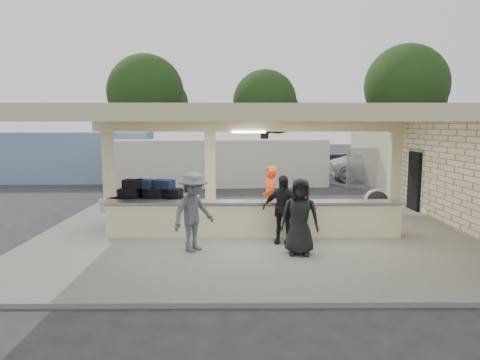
{
  "coord_description": "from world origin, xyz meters",
  "views": [
    {
      "loc": [
        -0.45,
        -12.02,
        3.13
      ],
      "look_at": [
        -0.36,
        1.0,
        1.47
      ],
      "focal_mm": 32.0,
      "sensor_mm": 36.0,
      "label": 1
    }
  ],
  "objects_px": {
    "drum_fan": "(377,201)",
    "baggage_counter": "(253,219)",
    "passenger_c": "(194,212)",
    "car_white_b": "(434,164)",
    "passenger_b": "(282,209)",
    "car_white_a": "(380,167)",
    "passenger_a": "(301,210)",
    "baggage_handler": "(270,198)",
    "luggage_cart": "(150,201)",
    "container_white": "(219,163)",
    "passenger_d": "(300,216)",
    "car_dark": "(346,165)",
    "container_blue": "(54,157)"
  },
  "relations": [
    {
      "from": "drum_fan",
      "to": "baggage_counter",
      "type": "bearing_deg",
      "value": -140.94
    },
    {
      "from": "passenger_c",
      "to": "car_white_b",
      "type": "distance_m",
      "value": 20.55
    },
    {
      "from": "passenger_b",
      "to": "car_white_a",
      "type": "relative_size",
      "value": 0.32
    },
    {
      "from": "passenger_a",
      "to": "car_white_b",
      "type": "bearing_deg",
      "value": 55.59
    },
    {
      "from": "baggage_handler",
      "to": "passenger_b",
      "type": "bearing_deg",
      "value": 6.95
    },
    {
      "from": "luggage_cart",
      "to": "container_white",
      "type": "distance_m",
      "value": 9.82
    },
    {
      "from": "passenger_d",
      "to": "car_white_b",
      "type": "bearing_deg",
      "value": 64.72
    },
    {
      "from": "baggage_counter",
      "to": "passenger_b",
      "type": "xyz_separation_m",
      "value": [
        0.72,
        -0.71,
        0.4
      ]
    },
    {
      "from": "passenger_d",
      "to": "container_white",
      "type": "bearing_deg",
      "value": 109.05
    },
    {
      "from": "baggage_handler",
      "to": "car_dark",
      "type": "height_order",
      "value": "baggage_handler"
    },
    {
      "from": "luggage_cart",
      "to": "passenger_b",
      "type": "bearing_deg",
      "value": -7.94
    },
    {
      "from": "baggage_counter",
      "to": "baggage_handler",
      "type": "xyz_separation_m",
      "value": [
        0.52,
        0.81,
        0.44
      ]
    },
    {
      "from": "passenger_a",
      "to": "passenger_b",
      "type": "height_order",
      "value": "passenger_b"
    },
    {
      "from": "drum_fan",
      "to": "passenger_b",
      "type": "bearing_deg",
      "value": -129.52
    },
    {
      "from": "container_blue",
      "to": "passenger_b",
      "type": "bearing_deg",
      "value": -49.8
    },
    {
      "from": "passenger_b",
      "to": "container_white",
      "type": "xyz_separation_m",
      "value": [
        -2.09,
        11.42,
        0.21
      ]
    },
    {
      "from": "baggage_handler",
      "to": "passenger_b",
      "type": "xyz_separation_m",
      "value": [
        0.2,
        -1.53,
        -0.04
      ]
    },
    {
      "from": "car_white_a",
      "to": "car_white_b",
      "type": "xyz_separation_m",
      "value": [
        3.89,
        1.73,
        -0.02
      ]
    },
    {
      "from": "passenger_c",
      "to": "passenger_d",
      "type": "relative_size",
      "value": 1.05
    },
    {
      "from": "container_white",
      "to": "car_white_a",
      "type": "bearing_deg",
      "value": 7.94
    },
    {
      "from": "baggage_handler",
      "to": "passenger_d",
      "type": "relative_size",
      "value": 1.02
    },
    {
      "from": "baggage_counter",
      "to": "passenger_a",
      "type": "bearing_deg",
      "value": -26.08
    },
    {
      "from": "car_white_b",
      "to": "car_white_a",
      "type": "bearing_deg",
      "value": 126.75
    },
    {
      "from": "car_white_b",
      "to": "container_blue",
      "type": "bearing_deg",
      "value": 108.01
    },
    {
      "from": "passenger_d",
      "to": "car_white_a",
      "type": "bearing_deg",
      "value": 73.05
    },
    {
      "from": "drum_fan",
      "to": "passenger_a",
      "type": "distance_m",
      "value": 4.58
    },
    {
      "from": "baggage_counter",
      "to": "luggage_cart",
      "type": "height_order",
      "value": "luggage_cart"
    },
    {
      "from": "passenger_c",
      "to": "container_white",
      "type": "bearing_deg",
      "value": 39.19
    },
    {
      "from": "baggage_handler",
      "to": "car_white_a",
      "type": "distance_m",
      "value": 13.9
    },
    {
      "from": "baggage_counter",
      "to": "car_dark",
      "type": "relative_size",
      "value": 2.06
    },
    {
      "from": "passenger_a",
      "to": "container_white",
      "type": "bearing_deg",
      "value": 103.25
    },
    {
      "from": "drum_fan",
      "to": "passenger_c",
      "type": "xyz_separation_m",
      "value": [
        -5.8,
        -4.16,
        0.48
      ]
    },
    {
      "from": "passenger_c",
      "to": "car_white_a",
      "type": "xyz_separation_m",
      "value": [
        9.25,
        14.08,
        -0.26
      ]
    },
    {
      "from": "baggage_handler",
      "to": "car_white_a",
      "type": "height_order",
      "value": "baggage_handler"
    },
    {
      "from": "passenger_a",
      "to": "passenger_c",
      "type": "relative_size",
      "value": 0.87
    },
    {
      "from": "car_white_b",
      "to": "container_blue",
      "type": "distance_m",
      "value": 22.4
    },
    {
      "from": "passenger_b",
      "to": "container_blue",
      "type": "relative_size",
      "value": 0.17
    },
    {
      "from": "passenger_b",
      "to": "car_white_b",
      "type": "bearing_deg",
      "value": 72.08
    },
    {
      "from": "luggage_cart",
      "to": "car_white_b",
      "type": "bearing_deg",
      "value": 59.21
    },
    {
      "from": "luggage_cart",
      "to": "passenger_a",
      "type": "relative_size",
      "value": 1.69
    },
    {
      "from": "luggage_cart",
      "to": "car_dark",
      "type": "xyz_separation_m",
      "value": [
        9.55,
        14.46,
        -0.25
      ]
    },
    {
      "from": "car_white_a",
      "to": "container_white",
      "type": "height_order",
      "value": "container_white"
    },
    {
      "from": "luggage_cart",
      "to": "car_dark",
      "type": "relative_size",
      "value": 0.71
    },
    {
      "from": "passenger_b",
      "to": "car_dark",
      "type": "distance_m",
      "value": 17.21
    },
    {
      "from": "luggage_cart",
      "to": "passenger_a",
      "type": "xyz_separation_m",
      "value": [
        4.28,
        -1.63,
        0.03
      ]
    },
    {
      "from": "passenger_c",
      "to": "car_dark",
      "type": "bearing_deg",
      "value": 14.46
    },
    {
      "from": "baggage_counter",
      "to": "passenger_d",
      "type": "xyz_separation_m",
      "value": [
        1.03,
        -1.68,
        0.42
      ]
    },
    {
      "from": "passenger_c",
      "to": "car_white_a",
      "type": "height_order",
      "value": "passenger_c"
    },
    {
      "from": "luggage_cart",
      "to": "passenger_b",
      "type": "height_order",
      "value": "passenger_b"
    },
    {
      "from": "baggage_counter",
      "to": "passenger_b",
      "type": "height_order",
      "value": "passenger_b"
    }
  ]
}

